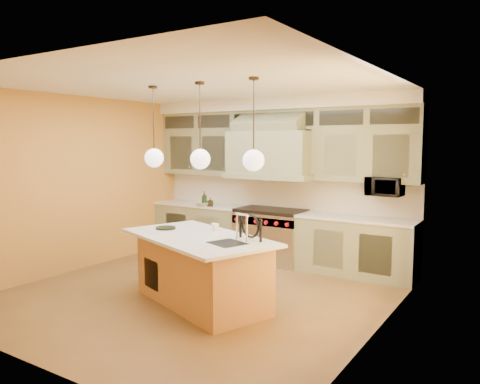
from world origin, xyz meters
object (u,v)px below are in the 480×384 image
Objects in this scene: range at (271,235)px; microwave at (385,187)px; kitchen_island at (201,269)px; counter_stool at (241,257)px.

microwave is (1.95, 0.11, 0.96)m from range.
range is 2.18m from microwave.
kitchen_island is at bearing -83.47° from range.
kitchen_island is 0.68m from counter_stool.
range is 0.96× the size of counter_stool.
kitchen_island is 3.17m from microwave.
range is at bearing -176.88° from microwave.
range is 0.49× the size of kitchen_island.
counter_stool reaches higher than range.
range is at bearing 116.80° from kitchen_island.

